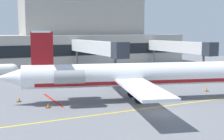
# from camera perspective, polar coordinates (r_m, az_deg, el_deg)

# --- Properties ---
(ground) EXTENTS (120.00, 120.00, 0.11)m
(ground) POSITION_cam_1_polar(r_m,az_deg,el_deg) (32.21, 8.33, -7.77)
(ground) COLOR slate
(terminal_building) EXTENTS (61.68, 13.13, 19.17)m
(terminal_building) POSITION_cam_1_polar(r_m,az_deg,el_deg) (76.71, -7.53, 6.28)
(terminal_building) COLOR #ADA89E
(terminal_building) RESTS_ON ground
(jet_bridge_west) EXTENTS (2.40, 22.32, 6.41)m
(jet_bridge_west) POSITION_cam_1_polar(r_m,az_deg,el_deg) (58.59, -2.87, 4.05)
(jet_bridge_west) COLOR silver
(jet_bridge_west) RESTS_ON ground
(jet_bridge_east) EXTENTS (2.40, 21.40, 6.01)m
(jet_bridge_east) POSITION_cam_1_polar(r_m,az_deg,el_deg) (69.55, 12.26, 4.07)
(jet_bridge_east) COLOR silver
(jet_bridge_east) RESTS_ON ground
(regional_jet) EXTENTS (33.32, 24.58, 8.20)m
(regional_jet) POSITION_cam_1_polar(r_m,az_deg,el_deg) (37.20, 5.41, -0.83)
(regional_jet) COLOR white
(regional_jet) RESTS_ON ground
(baggage_tug) EXTENTS (3.38, 1.84, 2.39)m
(baggage_tug) POSITION_cam_1_polar(r_m,az_deg,el_deg) (55.07, 18.71, -0.68)
(baggage_tug) COLOR #E5B20C
(baggage_tug) RESTS_ON ground
(belt_loader) EXTENTS (2.49, 4.09, 2.13)m
(belt_loader) POSITION_cam_1_polar(r_m,az_deg,el_deg) (49.81, -8.28, -1.28)
(belt_loader) COLOR #E5B20C
(belt_loader) RESTS_ON ground
(safety_cone_alpha) EXTENTS (0.47, 0.47, 0.55)m
(safety_cone_alpha) POSITION_cam_1_polar(r_m,az_deg,el_deg) (34.47, -11.51, -6.34)
(safety_cone_alpha) COLOR orange
(safety_cone_alpha) RESTS_ON ground
(safety_cone_bravo) EXTENTS (0.47, 0.47, 0.55)m
(safety_cone_bravo) POSITION_cam_1_polar(r_m,az_deg,el_deg) (44.78, 16.80, -3.39)
(safety_cone_bravo) COLOR orange
(safety_cone_bravo) RESTS_ON ground
(safety_cone_charlie) EXTENTS (0.47, 0.47, 0.55)m
(safety_cone_charlie) POSITION_cam_1_polar(r_m,az_deg,el_deg) (50.20, 8.72, -2.04)
(safety_cone_charlie) COLOR orange
(safety_cone_charlie) RESTS_ON ground
(safety_cone_delta) EXTENTS (0.47, 0.47, 0.55)m
(safety_cone_delta) POSITION_cam_1_polar(r_m,az_deg,el_deg) (38.13, -16.53, -5.19)
(safety_cone_delta) COLOR orange
(safety_cone_delta) RESTS_ON ground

